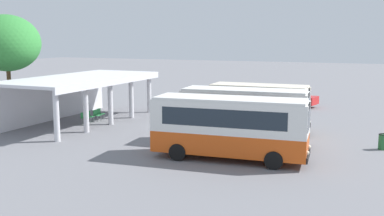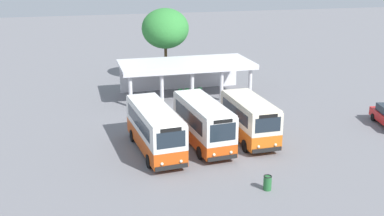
% 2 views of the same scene
% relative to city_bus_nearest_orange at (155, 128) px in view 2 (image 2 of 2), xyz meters
% --- Properties ---
extents(ground_plane, '(180.00, 180.00, 0.00)m').
position_rel_city_bus_nearest_orange_xyz_m(ground_plane, '(4.63, -1.63, -1.79)').
color(ground_plane, slate).
extents(city_bus_nearest_orange, '(2.94, 8.13, 3.23)m').
position_rel_city_bus_nearest_orange_xyz_m(city_bus_nearest_orange, '(0.00, 0.00, 0.00)').
color(city_bus_nearest_orange, black).
rests_on(city_bus_nearest_orange, ground).
extents(city_bus_second_in_row, '(2.79, 7.56, 3.28)m').
position_rel_city_bus_nearest_orange_xyz_m(city_bus_second_in_row, '(3.59, 0.29, 0.02)').
color(city_bus_second_in_row, black).
rests_on(city_bus_second_in_row, ground).
extents(city_bus_middle_cream, '(2.50, 6.57, 3.18)m').
position_rel_city_bus_nearest_orange_xyz_m(city_bus_middle_cream, '(7.17, 0.35, -0.03)').
color(city_bus_middle_cream, black).
rests_on(city_bus_middle_cream, ground).
extents(terminal_canopy, '(12.95, 6.01, 3.40)m').
position_rel_city_bus_nearest_orange_xyz_m(terminal_canopy, '(5.55, 13.94, 0.85)').
color(terminal_canopy, silver).
rests_on(terminal_canopy, ground).
extents(waiting_chair_end_by_column, '(0.46, 0.46, 0.86)m').
position_rel_city_bus_nearest_orange_xyz_m(waiting_chair_end_by_column, '(4.85, 12.75, -1.27)').
color(waiting_chair_end_by_column, slate).
rests_on(waiting_chair_end_by_column, ground).
extents(waiting_chair_second_from_end, '(0.46, 0.46, 0.86)m').
position_rel_city_bus_nearest_orange_xyz_m(waiting_chair_second_from_end, '(5.51, 12.76, -1.27)').
color(waiting_chair_second_from_end, slate).
rests_on(waiting_chair_second_from_end, ground).
extents(waiting_chair_middle_seat, '(0.46, 0.46, 0.86)m').
position_rel_city_bus_nearest_orange_xyz_m(waiting_chair_middle_seat, '(6.18, 12.61, -1.27)').
color(waiting_chair_middle_seat, slate).
rests_on(waiting_chair_middle_seat, ground).
extents(waiting_chair_fourth_seat, '(0.46, 0.46, 0.86)m').
position_rel_city_bus_nearest_orange_xyz_m(waiting_chair_fourth_seat, '(6.84, 12.75, -1.27)').
color(waiting_chair_fourth_seat, slate).
rests_on(waiting_chair_fourth_seat, ground).
extents(roadside_tree_behind_canopy, '(5.13, 5.13, 8.02)m').
position_rel_city_bus_nearest_orange_xyz_m(roadside_tree_behind_canopy, '(4.84, 19.74, 4.04)').
color(roadside_tree_behind_canopy, brown).
rests_on(roadside_tree_behind_canopy, ground).
extents(litter_bin_apron, '(0.49, 0.49, 0.90)m').
position_rel_city_bus_nearest_orange_xyz_m(litter_bin_apron, '(5.36, -7.31, -1.33)').
color(litter_bin_apron, '#266633').
rests_on(litter_bin_apron, ground).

